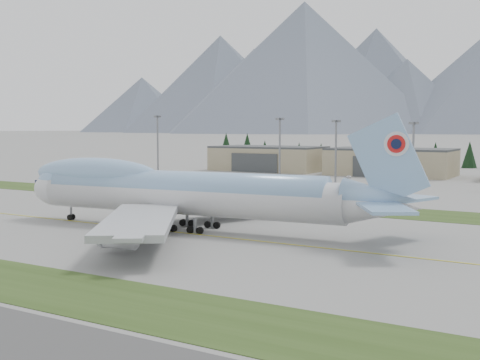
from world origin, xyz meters
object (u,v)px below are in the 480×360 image
Objects in this scene: hangar_left at (268,158)px; service_vehicle_a at (348,178)px; hangar_center at (391,162)px; boeing_747_freighter at (182,192)px.

hangar_left reaches higher than service_vehicle_a.
hangar_center is at bearing 68.64° from service_vehicle_a.
boeing_747_freighter is 1.67× the size of hangar_center.
hangar_left is 50.69m from service_vehicle_a.
hangar_center is 15.01× the size of service_vehicle_a.
hangar_left is at bearing 106.83° from boeing_747_freighter.
hangar_left is at bearing 156.53° from service_vehicle_a.
service_vehicle_a is at bearing -25.78° from hangar_left.
hangar_left is (-58.58, 146.56, -1.59)m from boeing_747_freighter.
hangar_center is (55.00, 0.00, 0.00)m from hangar_left.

